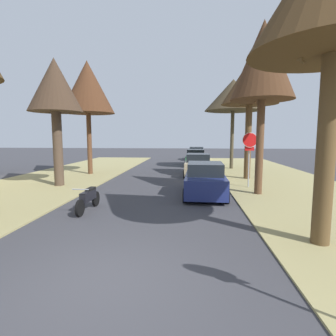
# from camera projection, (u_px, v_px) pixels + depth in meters

# --- Properties ---
(ground_plane) EXTENTS (120.00, 120.00, 0.00)m
(ground_plane) POSITION_uv_depth(u_px,v_px,m) (106.00, 281.00, 5.17)
(ground_plane) COLOR #38383D
(stop_sign_far) EXTENTS (0.81, 0.29, 2.97)m
(stop_sign_far) POSITION_uv_depth(u_px,v_px,m) (250.00, 148.00, 14.40)
(stop_sign_far) COLOR #9EA0A5
(stop_sign_far) RESTS_ON grass_verge_right
(street_tree_right_mid_a) EXTENTS (2.92, 2.92, 8.02)m
(street_tree_right_mid_a) POSITION_uv_depth(u_px,v_px,m) (263.00, 62.00, 12.20)
(street_tree_right_mid_a) COLOR brown
(street_tree_right_mid_a) RESTS_ON grass_verge_right
(street_tree_right_mid_b) EXTENTS (3.57, 3.57, 7.63)m
(street_tree_right_mid_b) POSITION_uv_depth(u_px,v_px,m) (250.00, 83.00, 16.91)
(street_tree_right_mid_b) COLOR brown
(street_tree_right_mid_b) RESTS_ON grass_verge_right
(street_tree_right_far) EXTENTS (4.80, 4.80, 7.55)m
(street_tree_right_far) POSITION_uv_depth(u_px,v_px,m) (233.00, 95.00, 22.52)
(street_tree_right_far) COLOR #453D2C
(street_tree_right_far) RESTS_ON grass_verge_right
(street_tree_left_mid_b) EXTENTS (2.91, 2.91, 6.99)m
(street_tree_left_mid_b) POSITION_uv_depth(u_px,v_px,m) (55.00, 88.00, 14.52)
(street_tree_left_mid_b) COLOR #4B3A2C
(street_tree_left_mid_b) RESTS_ON grass_verge_left
(street_tree_left_far) EXTENTS (3.80, 3.80, 8.15)m
(street_tree_left_far) POSITION_uv_depth(u_px,v_px,m) (88.00, 88.00, 19.19)
(street_tree_left_far) COLOR brown
(street_tree_left_far) RESTS_ON grass_verge_left
(parked_sedan_navy) EXTENTS (2.04, 4.45, 1.57)m
(parked_sedan_navy) POSITION_uv_depth(u_px,v_px,m) (205.00, 180.00, 12.79)
(parked_sedan_navy) COLOR navy
(parked_sedan_navy) RESTS_ON ground
(parked_sedan_tan) EXTENTS (2.04, 4.45, 1.57)m
(parked_sedan_tan) POSITION_uv_depth(u_px,v_px,m) (198.00, 165.00, 19.47)
(parked_sedan_tan) COLOR tan
(parked_sedan_tan) RESTS_ON ground
(parked_sedan_green) EXTENTS (2.04, 4.45, 1.57)m
(parked_sedan_green) POSITION_uv_depth(u_px,v_px,m) (196.00, 158.00, 25.97)
(parked_sedan_green) COLOR #28663D
(parked_sedan_green) RESTS_ON ground
(parked_sedan_white) EXTENTS (2.04, 4.45, 1.57)m
(parked_sedan_white) POSITION_uv_depth(u_px,v_px,m) (196.00, 154.00, 32.47)
(parked_sedan_white) COLOR white
(parked_sedan_white) RESTS_ON ground
(parked_motorcycle) EXTENTS (0.60, 2.05, 0.97)m
(parked_motorcycle) POSITION_uv_depth(u_px,v_px,m) (88.00, 198.00, 10.05)
(parked_motorcycle) COLOR black
(parked_motorcycle) RESTS_ON ground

